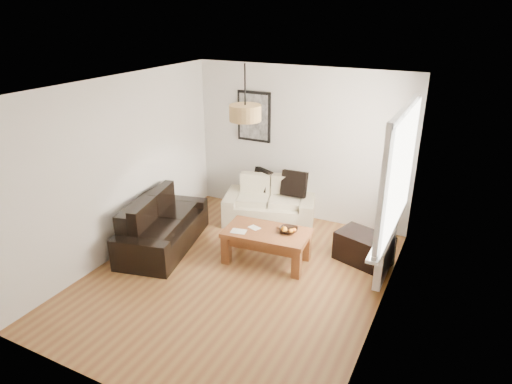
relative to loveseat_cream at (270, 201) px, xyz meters
The scene contains 21 objects.
floor 1.85m from the loveseat_cream, 79.50° to the right, with size 4.50×4.50×0.00m, color brown.
ceiling 2.87m from the loveseat_cream, 79.50° to the right, with size 3.80×4.50×0.00m, color white, non-canonical shape.
wall_back 1.09m from the loveseat_cream, 54.93° to the left, with size 3.80×0.04×2.60m, color silver, non-canonical shape.
wall_front 4.15m from the loveseat_cream, 85.32° to the right, with size 3.80×0.04×2.60m, color silver, non-canonical shape.
wall_left 2.55m from the loveseat_cream, 131.41° to the right, with size 0.04×4.50×2.60m, color silver, non-canonical shape.
wall_right 3.00m from the loveseat_cream, 38.60° to the right, with size 0.04×4.50×2.60m, color silver, non-canonical shape.
window_bay 2.69m from the loveseat_cream, 24.11° to the right, with size 0.14×1.90×1.60m, color white, non-canonical shape.
radiator 2.36m from the loveseat_cream, 24.50° to the right, with size 0.10×0.90×0.52m, color white.
poster 1.49m from the loveseat_cream, 139.77° to the left, with size 0.62×0.04×0.87m, color black, non-canonical shape.
pendant_shade 2.40m from the loveseat_cream, 77.43° to the right, with size 0.40×0.40×0.20m, color tan.
loveseat_cream is the anchor object (origin of this frame).
sofa_leather 1.87m from the loveseat_cream, 125.97° to the right, with size 1.74×0.85×0.75m, color black, non-canonical shape.
coffee_table 1.32m from the loveseat_cream, 66.86° to the right, with size 1.21×0.66×0.49m, color brown, non-canonical shape.
ottoman 1.88m from the loveseat_cream, 18.15° to the right, with size 0.76×0.49×0.43m, color black.
cushion_left 0.42m from the loveseat_cream, 141.54° to the left, with size 0.37×0.11×0.37m, color black.
cushion_right 0.52m from the loveseat_cream, 26.67° to the left, with size 0.43×0.13×0.43m, color black.
fruit_bowl 1.38m from the loveseat_cream, 53.71° to the right, with size 0.26×0.26×0.06m, color black.
orange_a 1.42m from the loveseat_cream, 52.83° to the right, with size 0.06×0.06×0.06m, color orange.
orange_b 1.42m from the loveseat_cream, 50.93° to the right, with size 0.07×0.07×0.07m, color orange.
orange_c 1.36m from the loveseat_cream, 56.35° to the right, with size 0.09×0.09×0.09m, color orange.
papers 1.42m from the loveseat_cream, 83.31° to the right, with size 0.22×0.15×0.01m, color silver.
Camera 1 is at (2.58, -4.55, 3.45)m, focal length 31.27 mm.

